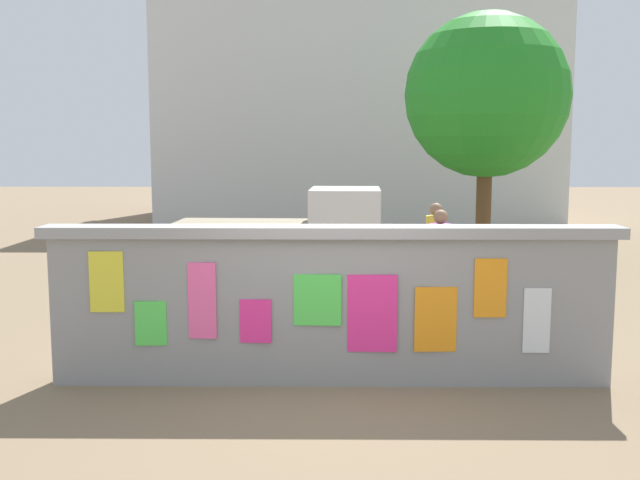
% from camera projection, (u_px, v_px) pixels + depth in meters
% --- Properties ---
extents(ground, '(60.00, 60.00, 0.00)m').
position_uv_depth(ground, '(329.00, 265.00, 16.10)').
color(ground, '#7A664C').
extents(poster_wall, '(6.24, 0.42, 1.74)m').
position_uv_depth(poster_wall, '(331.00, 303.00, 8.05)').
color(poster_wall, gray).
rests_on(poster_wall, ground).
extents(auto_rickshaw_truck, '(3.66, 1.66, 1.85)m').
position_uv_depth(auto_rickshaw_truck, '(289.00, 242.00, 13.00)').
color(auto_rickshaw_truck, black).
rests_on(auto_rickshaw_truck, ground).
extents(motorcycle, '(1.89, 0.60, 0.87)m').
position_uv_depth(motorcycle, '(421.00, 305.00, 9.96)').
color(motorcycle, black).
rests_on(motorcycle, ground).
extents(bicycle_near, '(1.71, 0.44, 0.95)m').
position_uv_depth(bicycle_near, '(237.00, 317.00, 9.70)').
color(bicycle_near, black).
rests_on(bicycle_near, ground).
extents(person_walking, '(0.45, 0.45, 1.62)m').
position_uv_depth(person_walking, '(440.00, 251.00, 11.36)').
color(person_walking, '#3F994C').
rests_on(person_walking, ground).
extents(person_bystander, '(0.44, 0.44, 1.62)m').
position_uv_depth(person_bystander, '(435.00, 240.00, 12.65)').
color(person_bystander, yellow).
rests_on(person_bystander, ground).
extents(tree_roadside, '(3.78, 3.78, 5.62)m').
position_uv_depth(tree_roadside, '(487.00, 96.00, 17.00)').
color(tree_roadside, brown).
rests_on(tree_roadside, ground).
extents(building_background, '(13.97, 7.21, 7.97)m').
position_uv_depth(building_background, '(356.00, 106.00, 27.29)').
color(building_background, silver).
rests_on(building_background, ground).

